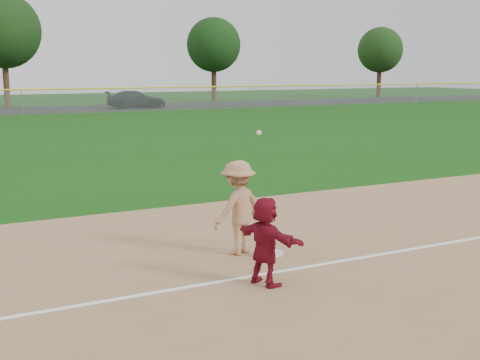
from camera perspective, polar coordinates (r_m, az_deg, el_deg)
name	(u,v)px	position (r m, az deg, el deg)	size (l,w,h in m)	color
ground	(274,258)	(11.86, 3.23, -7.39)	(160.00, 160.00, 0.00)	#13460D
foul_line	(295,269)	(11.20, 5.27, -8.38)	(60.00, 0.10, 0.01)	white
parking_asphalt	(14,111)	(56.20, -20.60, 6.19)	(120.00, 10.00, 0.01)	black
first_base	(267,253)	(11.91, 2.57, -6.94)	(0.46, 0.46, 0.10)	silver
base_runner	(265,241)	(10.19, 2.42, -5.81)	(1.41, 0.45, 1.52)	maroon
car_right	(136,99)	(56.91, -9.85, 7.55)	(2.22, 5.46, 1.58)	black
first_base_play	(238,207)	(11.83, -0.18, -2.62)	(1.37, 1.07, 2.46)	gray
outfield_fence	(21,90)	(50.15, -20.04, 8.02)	(110.00, 0.12, 110.00)	#999EA0
tree_2	(3,31)	(61.65, -21.58, 13.03)	(7.00, 7.00, 10.58)	#3E2A16
tree_3	(214,45)	(68.46, -2.52, 12.67)	(6.00, 6.00, 9.19)	#382114
tree_4	(380,50)	(78.64, 13.15, 11.91)	(5.60, 5.60, 8.67)	#362013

